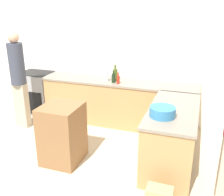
% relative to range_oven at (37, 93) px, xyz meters
% --- Properties ---
extents(ground_plane, '(14.00, 14.00, 0.00)m').
position_rel_range_oven_xyz_m(ground_plane, '(1.89, -1.89, -0.45)').
color(ground_plane, beige).
extents(wall_back, '(8.00, 0.06, 2.70)m').
position_rel_range_oven_xyz_m(wall_back, '(1.89, 0.33, 0.90)').
color(wall_back, white).
rests_on(wall_back, ground_plane).
extents(counter_back, '(3.05, 0.63, 0.90)m').
position_rel_range_oven_xyz_m(counter_back, '(1.89, 0.00, -0.00)').
color(counter_back, tan).
rests_on(counter_back, ground_plane).
extents(counter_peninsula, '(0.69, 1.58, 0.90)m').
position_rel_range_oven_xyz_m(counter_peninsula, '(3.07, -1.07, -0.00)').
color(counter_peninsula, tan).
rests_on(counter_peninsula, ground_plane).
extents(range_oven, '(0.72, 0.60, 0.91)m').
position_rel_range_oven_xyz_m(range_oven, '(0.00, 0.00, 0.00)').
color(range_oven, '#99999E').
rests_on(range_oven, ground_plane).
extents(island_table, '(0.56, 0.60, 0.91)m').
position_rel_range_oven_xyz_m(island_table, '(1.50, -1.55, 0.00)').
color(island_table, brown).
rests_on(island_table, ground_plane).
extents(mixing_bowl, '(0.34, 0.34, 0.13)m').
position_rel_range_oven_xyz_m(mixing_bowl, '(2.95, -1.41, 0.51)').
color(mixing_bowl, teal).
rests_on(mixing_bowl, counter_peninsula).
extents(hot_sauce_bottle, '(0.06, 0.06, 0.21)m').
position_rel_range_oven_xyz_m(hot_sauce_bottle, '(1.93, -0.16, 0.53)').
color(hot_sauce_bottle, red).
rests_on(hot_sauce_bottle, counter_back).
extents(wine_bottle_dark, '(0.07, 0.07, 0.23)m').
position_rel_range_oven_xyz_m(wine_bottle_dark, '(1.83, -0.12, 0.54)').
color(wine_bottle_dark, black).
rests_on(wine_bottle_dark, counter_back).
extents(vinegar_bottle_clear, '(0.06, 0.06, 0.28)m').
position_rel_range_oven_xyz_m(vinegar_bottle_clear, '(1.67, -0.08, 0.56)').
color(vinegar_bottle_clear, silver).
rests_on(vinegar_bottle_clear, counter_back).
extents(olive_oil_bottle, '(0.09, 0.09, 0.31)m').
position_rel_range_oven_xyz_m(olive_oil_bottle, '(1.81, 0.04, 0.57)').
color(olive_oil_bottle, '#475B1E').
rests_on(olive_oil_bottle, counter_back).
extents(person_by_range, '(0.28, 0.28, 1.84)m').
position_rel_range_oven_xyz_m(person_by_range, '(0.15, -0.75, 0.57)').
color(person_by_range, '#ADA38E').
rests_on(person_by_range, ground_plane).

